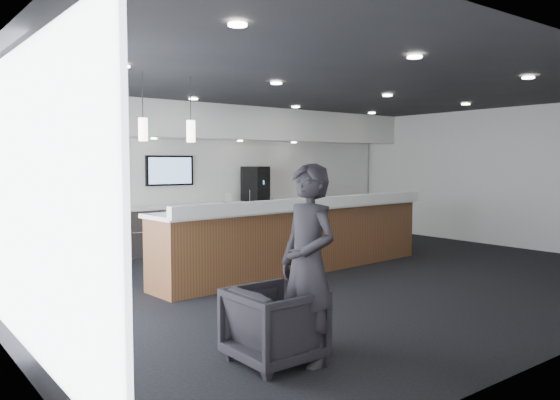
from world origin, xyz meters
TOP-DOWN VIEW (x-y plane):
  - ground at (0.00, 0.00)m, footprint 10.00×10.00m
  - ceiling at (0.00, 0.00)m, footprint 10.00×8.00m
  - back_wall at (0.00, 4.00)m, footprint 10.00×0.02m
  - right_wall at (5.00, 0.00)m, footprint 0.02×8.00m
  - soffit_bulkhead at (0.00, 3.55)m, footprint 10.00×0.90m
  - alcove_panel at (0.00, 3.97)m, footprint 9.80×0.06m
  - back_credenza at (-0.00, 3.64)m, footprint 5.06×0.66m
  - wall_tv at (-1.00, 3.91)m, footprint 1.05×0.08m
  - pendant_left at (-2.40, 0.80)m, footprint 0.12×0.12m
  - pendant_right at (-3.10, 0.80)m, footprint 0.12×0.12m
  - ceiling_can_lights at (0.00, 0.00)m, footprint 7.00×5.00m
  - service_counter at (-0.27, 0.57)m, footprint 5.48×1.29m
  - coffee_machine at (0.96, 3.63)m, footprint 0.55×0.63m
  - info_sign_left at (0.20, 3.57)m, footprint 0.14×0.06m
  - info_sign_right at (0.85, 3.54)m, footprint 0.20×0.04m
  - armchair at (-3.12, -2.51)m, footprint 0.78×0.75m
  - lounge_guest at (-2.88, -2.69)m, footprint 0.45×0.68m
  - cup_0 at (1.42, 3.58)m, footprint 0.09×0.09m
  - cup_1 at (1.28, 3.58)m, footprint 0.13×0.13m
  - cup_2 at (1.14, 3.58)m, footprint 0.11×0.11m
  - cup_3 at (1.00, 3.58)m, footprint 0.12×0.12m
  - cup_4 at (0.86, 3.58)m, footprint 0.13×0.13m

SIDE VIEW (x-z plane):
  - ground at x=0.00m, z-range 0.00..0.00m
  - armchair at x=-3.12m, z-range 0.00..0.70m
  - back_credenza at x=0.00m, z-range 0.00..0.95m
  - service_counter at x=-0.27m, z-range -0.17..1.32m
  - lounge_guest at x=-2.88m, z-range 0.00..1.81m
  - cup_0 at x=1.42m, z-range 0.95..1.04m
  - cup_1 at x=1.28m, z-range 0.95..1.04m
  - cup_2 at x=1.14m, z-range 0.95..1.04m
  - cup_3 at x=1.00m, z-range 0.95..1.04m
  - cup_4 at x=0.86m, z-range 0.95..1.04m
  - info_sign_left at x=0.20m, z-range 0.95..1.15m
  - info_sign_right at x=0.85m, z-range 0.95..1.21m
  - coffee_machine at x=0.96m, z-range 0.95..1.72m
  - back_wall at x=0.00m, z-range 0.00..3.00m
  - right_wall at x=5.00m, z-range 0.00..3.00m
  - alcove_panel at x=0.00m, z-range 0.90..2.30m
  - wall_tv at x=-1.00m, z-range 1.34..1.96m
  - pendant_left at x=-2.40m, z-range 2.10..2.40m
  - pendant_right at x=-3.10m, z-range 2.10..2.40m
  - soffit_bulkhead at x=0.00m, z-range 2.30..3.00m
  - ceiling_can_lights at x=0.00m, z-range 2.96..2.98m
  - ceiling at x=0.00m, z-range 2.99..3.01m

